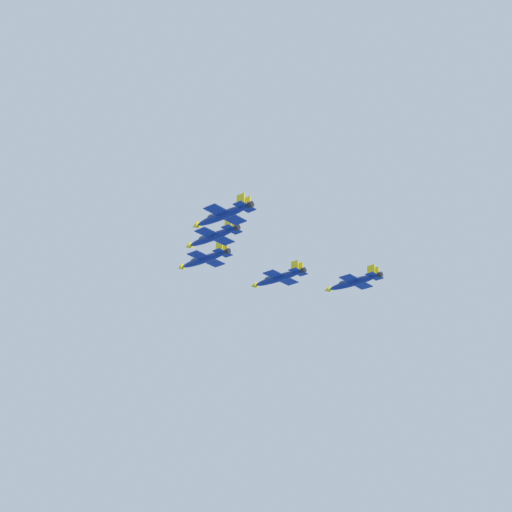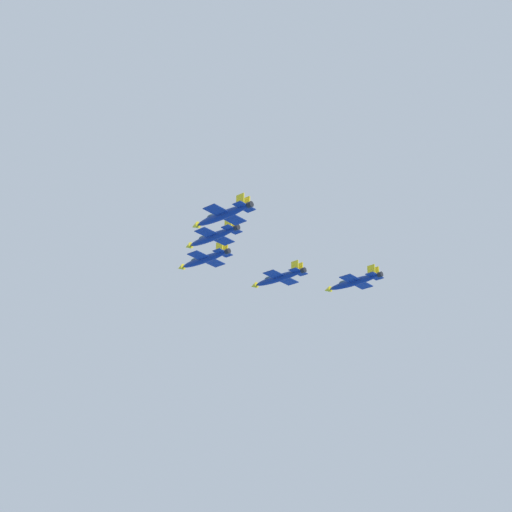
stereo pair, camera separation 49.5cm
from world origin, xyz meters
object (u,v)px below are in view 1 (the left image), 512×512
jet_left_wingman (213,237)px  jet_right_wingman (278,278)px  jet_lead (204,259)px  jet_left_outer (223,215)px  jet_right_outer (354,282)px

jet_left_wingman → jet_right_wingman: (-7.13, 19.83, -2.22)m
jet_lead → jet_left_wingman: bearing=138.9°
jet_lead → jet_left_outer: 33.00m
jet_right_wingman → jet_right_outer: size_ratio=1.00×
jet_lead → jet_right_outer: size_ratio=1.02×
jet_right_outer → jet_left_outer: bearing=89.6°
jet_lead → jet_right_wingman: 16.86m
jet_right_wingman → jet_left_outer: jet_right_wingman is taller
jet_lead → jet_left_wingman: size_ratio=1.04×
jet_lead → jet_left_wingman: jet_lead is taller
jet_left_wingman → jet_right_outer: 34.10m
jet_lead → jet_left_outer: size_ratio=1.04×
jet_left_outer → jet_right_outer: 42.15m
jet_lead → jet_right_outer: jet_lead is taller
jet_lead → jet_left_wingman: (15.23, -5.72, -2.19)m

